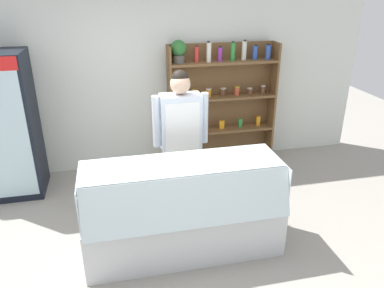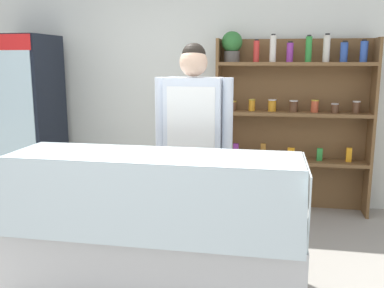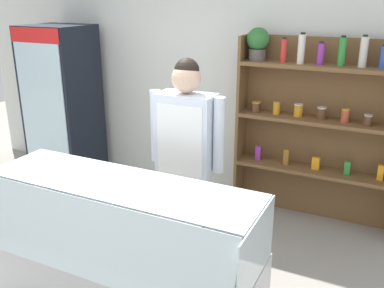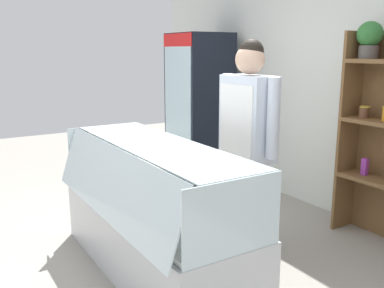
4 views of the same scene
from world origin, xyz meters
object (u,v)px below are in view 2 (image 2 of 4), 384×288
object	(u,v)px
deli_display_case	(153,253)
drinks_fridge	(24,121)
shelving_unit	(288,112)
shop_clerk	(193,129)

from	to	relation	value
deli_display_case	drinks_fridge	bearing A→B (deg)	139.46
drinks_fridge	deli_display_case	distance (m)	2.67
drinks_fridge	shelving_unit	world-z (taller)	shelving_unit
drinks_fridge	shop_clerk	xyz separation A→B (m)	(2.11, -0.90, 0.11)
drinks_fridge	shop_clerk	world-z (taller)	drinks_fridge
shelving_unit	deli_display_case	bearing A→B (deg)	-115.57
drinks_fridge	deli_display_case	xyz separation A→B (m)	(1.97, -1.69, -0.64)
drinks_fridge	deli_display_case	bearing A→B (deg)	-40.54
drinks_fridge	shelving_unit	distance (m)	2.95
shelving_unit	deli_display_case	size ratio (longest dim) A/B	0.95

